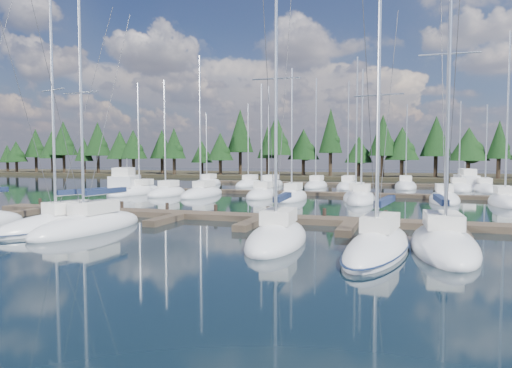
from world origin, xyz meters
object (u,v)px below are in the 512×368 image
(main_dock, at_px, (261,219))
(front_sailboat_3, at_px, (277,237))
(front_sailboat_2, at_px, (90,226))
(front_sailboat_1, at_px, (63,225))
(motor_yacht_right, at_px, (466,185))
(motor_yacht_left, at_px, (125,189))
(front_sailboat_4, at_px, (378,247))
(front_sailboat_5, at_px, (444,243))

(main_dock, bearing_deg, front_sailboat_3, -66.42)
(front_sailboat_3, bearing_deg, front_sailboat_2, 177.42)
(front_sailboat_1, distance_m, motor_yacht_right, 54.17)
(motor_yacht_left, bearing_deg, front_sailboat_3, -44.10)
(front_sailboat_1, height_order, front_sailboat_4, front_sailboat_1)
(front_sailboat_3, distance_m, front_sailboat_4, 5.04)
(front_sailboat_2, height_order, front_sailboat_5, front_sailboat_5)
(motor_yacht_left, bearing_deg, front_sailboat_1, -63.47)
(front_sailboat_3, xyz_separation_m, front_sailboat_5, (7.87, 0.88, -0.00))
(main_dock, bearing_deg, front_sailboat_1, -146.42)
(front_sailboat_3, xyz_separation_m, front_sailboat_4, (4.98, -0.76, -0.02))
(front_sailboat_4, relative_size, motor_yacht_left, 1.19)
(front_sailboat_5, bearing_deg, front_sailboat_4, -150.31)
(main_dock, bearing_deg, motor_yacht_left, 141.66)
(front_sailboat_1, bearing_deg, motor_yacht_left, 116.53)
(main_dock, relative_size, front_sailboat_1, 2.93)
(front_sailboat_2, height_order, front_sailboat_3, front_sailboat_3)
(motor_yacht_right, bearing_deg, front_sailboat_1, -120.69)
(front_sailboat_5, xyz_separation_m, motor_yacht_right, (6.42, 45.85, 0.20))
(front_sailboat_5, height_order, motor_yacht_left, front_sailboat_5)
(front_sailboat_3, height_order, motor_yacht_right, front_sailboat_3)
(front_sailboat_4, bearing_deg, front_sailboat_1, 177.15)
(front_sailboat_4, height_order, motor_yacht_left, front_sailboat_4)
(front_sailboat_4, xyz_separation_m, front_sailboat_5, (2.89, 1.65, 0.02))
(front_sailboat_2, distance_m, motor_yacht_left, 28.14)
(main_dock, distance_m, front_sailboat_3, 7.64)
(front_sailboat_3, height_order, motor_yacht_left, front_sailboat_3)
(front_sailboat_3, bearing_deg, front_sailboat_4, -8.68)
(motor_yacht_left, height_order, motor_yacht_right, motor_yacht_left)
(front_sailboat_5, bearing_deg, front_sailboat_3, -173.58)
(front_sailboat_1, bearing_deg, main_dock, 33.58)
(main_dock, bearing_deg, front_sailboat_2, -143.32)
(main_dock, xyz_separation_m, front_sailboat_1, (-10.31, -6.85, 0.10))
(front_sailboat_4, distance_m, motor_yacht_left, 40.05)
(front_sailboat_2, relative_size, front_sailboat_5, 0.90)
(front_sailboat_2, relative_size, motor_yacht_left, 1.36)
(motor_yacht_right, bearing_deg, front_sailboat_3, -107.00)
(main_dock, relative_size, front_sailboat_3, 2.96)
(motor_yacht_right, bearing_deg, motor_yacht_left, -151.43)
(main_dock, xyz_separation_m, front_sailboat_4, (8.04, -7.76, 0.08))
(front_sailboat_1, xyz_separation_m, front_sailboat_3, (13.37, -0.15, 0.01))
(front_sailboat_2, bearing_deg, front_sailboat_3, -2.58)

